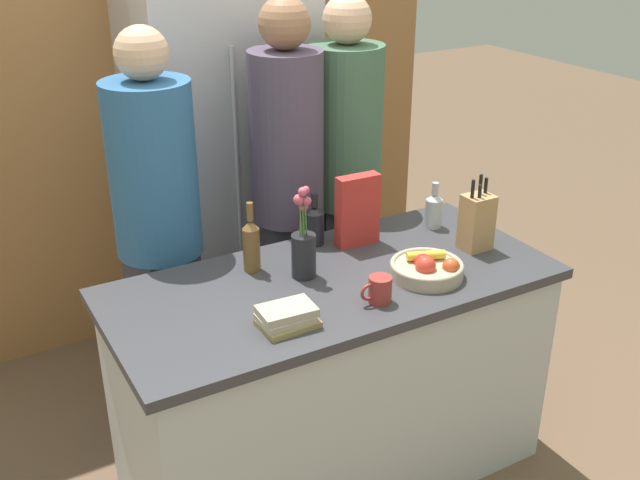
{
  "coord_description": "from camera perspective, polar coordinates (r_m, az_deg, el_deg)",
  "views": [
    {
      "loc": [
        -1.25,
        -2.1,
        2.2
      ],
      "look_at": [
        0.0,
        0.1,
        1.01
      ],
      "focal_mm": 42.0,
      "sensor_mm": 36.0,
      "label": 1
    }
  ],
  "objects": [
    {
      "name": "bottle_oil",
      "position": [
        3.01,
        -0.43,
        1.22
      ],
      "size": [
        0.08,
        0.08,
        0.22
      ],
      "color": "black",
      "rests_on": "kitchen_island"
    },
    {
      "name": "cereal_box",
      "position": [
        2.99,
        2.88,
        2.27
      ],
      "size": [
        0.18,
        0.07,
        0.29
      ],
      "color": "red",
      "rests_on": "kitchen_island"
    },
    {
      "name": "person_in_blue",
      "position": [
        3.27,
        -2.49,
        4.36
      ],
      "size": [
        0.31,
        0.31,
        1.83
      ],
      "rotation": [
        0.0,
        0.0,
        0.06
      ],
      "color": "#383842",
      "rests_on": "ground_plane"
    },
    {
      "name": "bottle_wine",
      "position": [
        2.8,
        -5.26,
        -0.3
      ],
      "size": [
        0.06,
        0.06,
        0.27
      ],
      "color": "brown",
      "rests_on": "kitchen_island"
    },
    {
      "name": "flower_vase",
      "position": [
        2.74,
        -1.27,
        -0.6
      ],
      "size": [
        0.09,
        0.09,
        0.36
      ],
      "color": "#232328",
      "rests_on": "kitchen_island"
    },
    {
      "name": "knife_block",
      "position": [
        3.03,
        11.85,
        1.39
      ],
      "size": [
        0.11,
        0.1,
        0.31
      ],
      "color": "tan",
      "rests_on": "kitchen_island"
    },
    {
      "name": "coffee_mug",
      "position": [
        2.61,
        4.54,
        -3.8
      ],
      "size": [
        0.12,
        0.08,
        0.1
      ],
      "color": "#99332D",
      "rests_on": "kitchen_island"
    },
    {
      "name": "book_stack",
      "position": [
        2.47,
        -2.56,
        -5.89
      ],
      "size": [
        0.19,
        0.14,
        0.07
      ],
      "color": "#99844C",
      "rests_on": "kitchen_island"
    },
    {
      "name": "back_wall_wood",
      "position": [
        3.97,
        -10.7,
        11.55
      ],
      "size": [
        2.88,
        0.12,
        2.6
      ],
      "color": "#9E6B3D",
      "rests_on": "ground_plane"
    },
    {
      "name": "refrigerator",
      "position": [
        3.76,
        -7.36,
        5.82
      ],
      "size": [
        0.81,
        0.63,
        1.94
      ],
      "color": "#B7B7BC",
      "rests_on": "ground_plane"
    },
    {
      "name": "person_in_red_tee",
      "position": [
        3.46,
        1.91,
        5.29
      ],
      "size": [
        0.33,
        0.33,
        1.81
      ],
      "rotation": [
        0.0,
        0.0,
        -0.12
      ],
      "color": "#383842",
      "rests_on": "ground_plane"
    },
    {
      "name": "person_at_sink",
      "position": [
        3.11,
        -12.25,
        1.6
      ],
      "size": [
        0.35,
        0.35,
        1.76
      ],
      "rotation": [
        0.0,
        0.0,
        0.4
      ],
      "color": "#383842",
      "rests_on": "ground_plane"
    },
    {
      "name": "ground_plane",
      "position": [
        3.29,
        0.86,
        -16.86
      ],
      "size": [
        14.0,
        14.0,
        0.0
      ],
      "primitive_type": "plane",
      "color": "brown"
    },
    {
      "name": "bottle_vinegar",
      "position": [
        3.21,
        8.67,
        2.31
      ],
      "size": [
        0.07,
        0.07,
        0.2
      ],
      "color": "#B2BCC1",
      "rests_on": "kitchen_island"
    },
    {
      "name": "fruit_bowl",
      "position": [
        2.8,
        8.18,
        -2.11
      ],
      "size": [
        0.27,
        0.27,
        0.1
      ],
      "color": "tan",
      "rests_on": "kitchen_island"
    },
    {
      "name": "kitchen_island",
      "position": [
        3.01,
        0.92,
        -10.49
      ],
      "size": [
        1.68,
        0.77,
        0.89
      ],
      "color": "silver",
      "rests_on": "ground_plane"
    }
  ]
}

